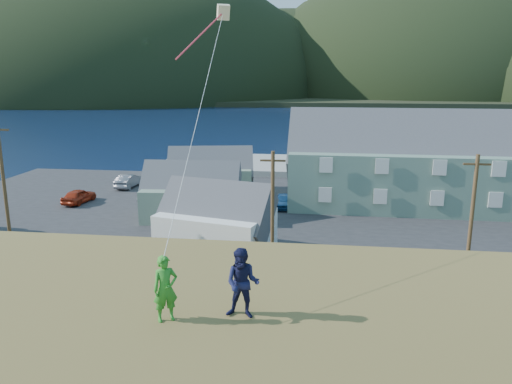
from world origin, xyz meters
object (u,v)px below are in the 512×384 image
lodge (460,164)px  shed_palegreen_far (211,172)px  wharf (255,165)px  shed_white (216,221)px  kite_flyer_navy (243,283)px  shed_palegreen_near (191,193)px  kite_flyer_green (165,289)px

lodge → shed_palegreen_far: size_ratio=3.30×
wharf → shed_palegreen_far: size_ratio=2.56×
shed_white → kite_flyer_navy: size_ratio=5.26×
lodge → kite_flyer_navy: size_ratio=19.10×
lodge → shed_palegreen_near: size_ratio=3.66×
shed_palegreen_near → kite_flyer_green: bearing=-79.9°
shed_palegreen_far → kite_flyer_navy: bearing=-86.4°
lodge → kite_flyer_green: lodge is taller
shed_palegreen_far → kite_flyer_green: (8.38, -42.71, 5.59)m
wharf → kite_flyer_navy: (7.34, -58.11, 7.63)m
shed_white → kite_flyer_navy: 24.71m
wharf → kite_flyer_navy: bearing=-82.8°
shed_palegreen_near → shed_palegreen_far: 10.36m
shed_palegreen_near → kite_flyer_green: kite_flyer_green is taller
shed_palegreen_near → shed_white: shed_white is taller
shed_palegreen_near → shed_white: size_ratio=0.99×
kite_flyer_green → kite_flyer_navy: 1.84m
kite_flyer_navy → shed_white: bearing=107.7°
shed_palegreen_near → kite_flyer_green: (7.92, -32.36, 5.59)m
lodge → shed_palegreen_near: lodge is taller
lodge → shed_palegreen_near: (-25.10, -6.94, -2.09)m
shed_white → shed_palegreen_far: size_ratio=0.91×
shed_palegreen_near → shed_palegreen_far: bearing=88.9°
wharf → kite_flyer_navy: kite_flyer_navy is taller
kite_flyer_green → wharf: bearing=64.4°
shed_palegreen_far → kite_flyer_green: bearing=-88.8°
shed_palegreen_near → kite_flyer_navy: kite_flyer_navy is taller
shed_palegreen_far → kite_flyer_green: kite_flyer_green is taller
shed_palegreen_far → wharf: bearing=69.9°
wharf → kite_flyer_green: 59.26m
wharf → lodge: lodge is taller
shed_white → kite_flyer_navy: (5.63, -23.40, 5.57)m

